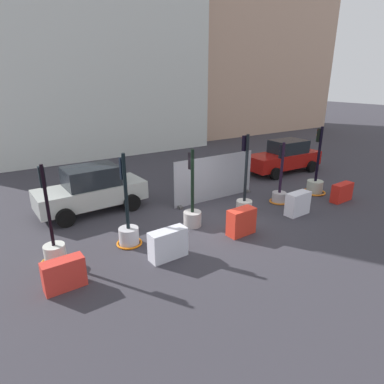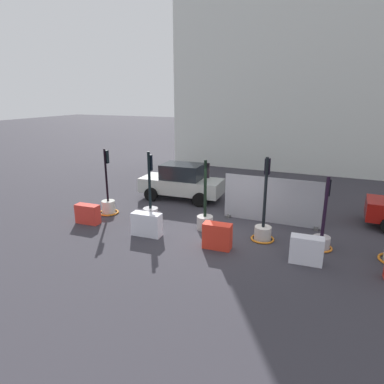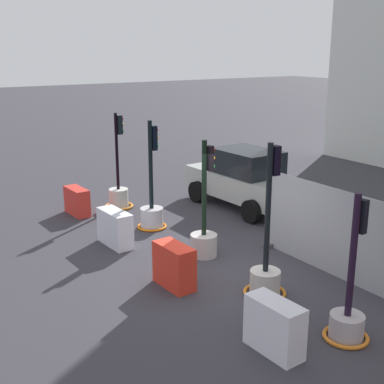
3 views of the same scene
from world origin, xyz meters
TOP-DOWN VIEW (x-y plane):
  - ground_plane at (0.00, 0.00)m, footprint 120.00×120.00m
  - traffic_light_0 at (-5.76, 0.21)m, footprint 0.90×0.90m
  - traffic_light_1 at (-3.53, 0.16)m, footprint 0.83×0.83m
  - traffic_light_2 at (-1.06, 0.21)m, footprint 0.64×0.64m
  - traffic_light_3 at (1.30, 0.09)m, footprint 0.87×0.87m
  - traffic_light_4 at (3.34, 0.15)m, footprint 0.79×0.79m
  - construction_barrier_0 at (-5.80, -1.14)m, footprint 1.04×0.46m
  - construction_barrier_1 at (-2.88, -1.27)m, footprint 1.17×0.50m
  - construction_barrier_2 at (-0.03, -1.26)m, footprint 1.01×0.50m
  - construction_barrier_3 at (2.95, -1.17)m, footprint 1.05×0.49m
  - car_silver_hatchback at (-3.64, 3.57)m, footprint 4.27×2.20m
  - building_main_facade at (-0.09, 16.63)m, footprint 16.65×9.91m
  - site_fence_panel at (1.24, 1.97)m, footprint 4.07×0.50m

SIDE VIEW (x-z plane):
  - ground_plane at x=0.00m, z-range 0.00..0.00m
  - construction_barrier_0 at x=-5.80m, z-range 0.00..0.81m
  - construction_barrier_1 at x=-2.88m, z-range 0.00..0.90m
  - construction_barrier_3 at x=2.95m, z-range 0.00..0.90m
  - construction_barrier_2 at x=-0.03m, z-range 0.00..0.92m
  - traffic_light_0 at x=-5.76m, z-range -1.02..1.94m
  - traffic_light_4 at x=3.34m, z-range -0.84..1.77m
  - traffic_light_1 at x=-3.53m, z-range -0.99..2.00m
  - traffic_light_3 at x=1.30m, z-range -1.00..2.12m
  - traffic_light_2 at x=-1.06m, z-range -0.84..1.98m
  - car_silver_hatchback at x=-3.64m, z-range -0.02..1.80m
  - site_fence_panel at x=1.24m, z-range -0.04..1.91m
  - building_main_facade at x=-0.09m, z-range 0.03..17.50m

